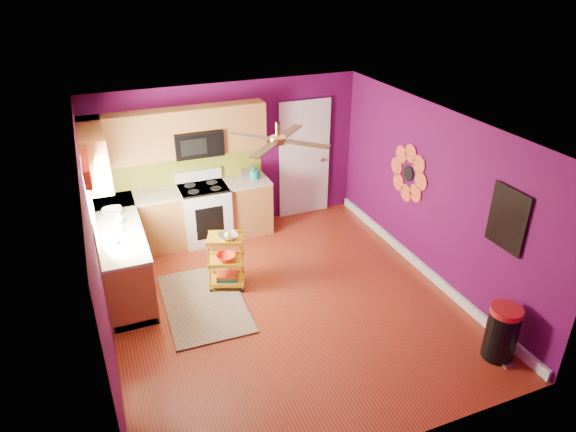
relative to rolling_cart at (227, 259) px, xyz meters
name	(u,v)px	position (x,y,z in m)	size (l,w,h in m)	color
ground	(285,303)	(0.60, -0.68, -0.46)	(5.00, 5.00, 0.00)	maroon
room_envelope	(286,195)	(0.63, -0.68, 1.18)	(4.54, 5.04, 2.52)	#510945
lower_cabinets	(160,234)	(-0.74, 1.13, -0.02)	(2.81, 2.31, 0.94)	#975C29
electric_range	(205,213)	(0.05, 1.49, 0.03)	(0.76, 0.66, 1.13)	white
upper_cabinetry	(153,141)	(-0.64, 1.49, 1.34)	(2.80, 2.30, 1.26)	#975C29
left_window	(88,183)	(-1.61, 0.37, 1.28)	(0.08, 1.35, 1.08)	white
panel_door	(304,160)	(1.95, 1.78, 0.57)	(0.95, 0.11, 2.15)	white
right_wall_art	(449,192)	(2.83, -1.02, 0.99)	(0.04, 2.74, 1.04)	black
ceiling_fan	(278,139)	(0.60, -0.48, 1.83)	(1.01, 1.01, 0.26)	#BF8C3F
shag_rug	(204,303)	(-0.42, -0.27, -0.44)	(1.04, 1.70, 0.02)	#301F10
rolling_cart	(227,259)	(0.00, 0.00, 0.00)	(0.59, 0.51, 0.89)	gold
trash_can	(502,333)	(2.57, -2.59, -0.11)	(0.40, 0.42, 0.70)	black
teal_kettle	(254,174)	(0.93, 1.51, 0.57)	(0.18, 0.18, 0.21)	#127F8A
toaster	(247,174)	(0.81, 1.54, 0.57)	(0.22, 0.15, 0.18)	beige
soap_bottle_a	(119,226)	(-1.34, 0.45, 0.57)	(0.08, 0.08, 0.18)	#EA3F72
soap_bottle_b	(119,217)	(-1.30, 0.72, 0.57)	(0.13, 0.13, 0.17)	white
counter_dish	(112,211)	(-1.38, 1.05, 0.52)	(0.29, 0.29, 0.07)	white
counter_cup	(115,241)	(-1.42, 0.14, 0.53)	(0.12, 0.12, 0.10)	white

